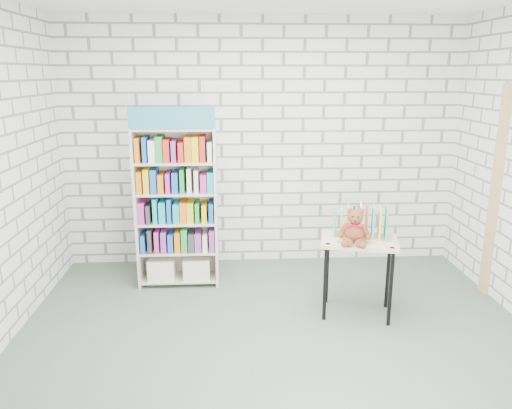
{
  "coord_description": "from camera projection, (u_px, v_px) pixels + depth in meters",
  "views": [
    {
      "loc": [
        -0.39,
        -3.67,
        2.2
      ],
      "look_at": [
        -0.13,
        0.95,
        0.97
      ],
      "focal_mm": 35.0,
      "sensor_mm": 36.0,
      "label": 1
    }
  ],
  "objects": [
    {
      "name": "room_shell",
      "position": [
        281.0,
        130.0,
        3.67
      ],
      "size": [
        4.52,
        4.02,
        2.81
      ],
      "color": "silver",
      "rests_on": "ground"
    },
    {
      "name": "bookshelf",
      "position": [
        177.0,
        206.0,
        5.16
      ],
      "size": [
        0.84,
        0.32,
        1.87
      ],
      "color": "beige",
      "rests_on": "ground"
    },
    {
      "name": "teddy_bear",
      "position": [
        355.0,
        229.0,
        4.39
      ],
      "size": [
        0.29,
        0.28,
        0.31
      ],
      "color": "brown",
      "rests_on": "display_table"
    },
    {
      "name": "table_books",
      "position": [
        360.0,
        221.0,
        4.58
      ],
      "size": [
        0.51,
        0.32,
        0.28
      ],
      "color": "#28AF98",
      "rests_on": "display_table"
    },
    {
      "name": "ground",
      "position": [
        278.0,
        346.0,
        4.13
      ],
      "size": [
        4.5,
        4.5,
        0.0
      ],
      "primitive_type": "plane",
      "color": "#4A584B",
      "rests_on": "ground"
    },
    {
      "name": "display_table",
      "position": [
        359.0,
        250.0,
        4.54
      ],
      "size": [
        0.77,
        0.62,
        0.73
      ],
      "color": "tan",
      "rests_on": "ground"
    },
    {
      "name": "door_trim",
      "position": [
        495.0,
        193.0,
        4.89
      ],
      "size": [
        0.05,
        0.12,
        2.1
      ],
      "primitive_type": "cube",
      "color": "tan",
      "rests_on": "ground"
    }
  ]
}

